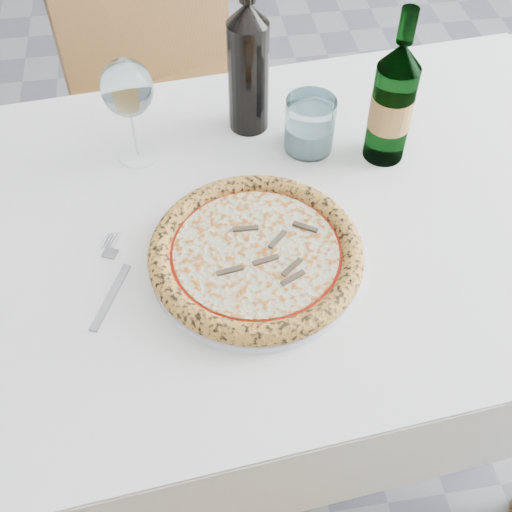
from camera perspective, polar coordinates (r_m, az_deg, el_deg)
The scene contains 10 objects.
floor at distance 1.81m, azimuth -1.40°, elevation -7.53°, with size 5.00×6.00×0.02m, color slate.
dining_table at distance 1.12m, azimuth -0.79°, elevation 0.13°, with size 1.43×0.92×0.76m.
chair_far at distance 1.75m, azimuth -7.88°, elevation 15.30°, with size 0.60×0.60×0.93m.
plate at distance 0.97m, azimuth -0.00°, elevation -0.42°, with size 0.32×0.32×0.02m.
pizza at distance 0.96m, azimuth -0.00°, elevation 0.24°, with size 0.32×0.32×0.03m.
fork at distance 0.98m, azimuth -12.80°, elevation -2.25°, with size 0.06×0.17×0.00m.
wine_glass at distance 1.09m, azimuth -11.38°, elevation 14.25°, with size 0.09×0.09×0.19m.
tumbler at distance 1.15m, azimuth 4.79°, elevation 11.29°, with size 0.09×0.09×0.10m.
beer_bottle at distance 1.11m, azimuth 12.03°, elevation 13.20°, with size 0.07×0.07×0.28m.
wine_bottle at distance 1.15m, azimuth -0.70°, elevation 16.52°, with size 0.07×0.07×0.29m.
Camera 1 is at (-0.11, -0.96, 1.52)m, focal length 45.00 mm.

